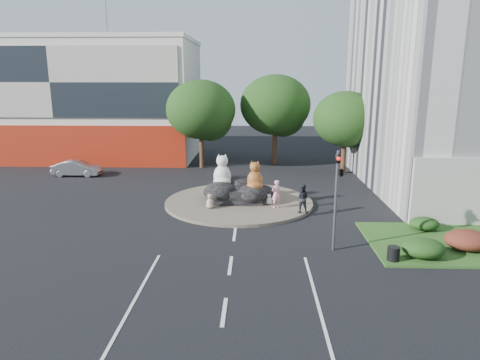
{
  "coord_description": "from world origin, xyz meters",
  "views": [
    {
      "loc": [
        1.09,
        -18.03,
        8.27
      ],
      "look_at": [
        0.13,
        8.5,
        2.0
      ],
      "focal_mm": 32.0,
      "sensor_mm": 36.0,
      "label": 1
    }
  ],
  "objects_px": {
    "cat_tabby": "(255,175)",
    "pedestrian_dark": "(302,198)",
    "kitten_calico": "(210,201)",
    "pedestrian_pink": "(276,194)",
    "kitten_white": "(269,199)",
    "cat_white": "(222,170)",
    "litter_bin": "(393,253)",
    "parked_car": "(77,168)"
  },
  "relations": [
    {
      "from": "cat_white",
      "to": "pedestrian_dark",
      "type": "height_order",
      "value": "cat_white"
    },
    {
      "from": "pedestrian_dark",
      "to": "parked_car",
      "type": "distance_m",
      "value": 21.32
    },
    {
      "from": "cat_tabby",
      "to": "pedestrian_dark",
      "type": "xyz_separation_m",
      "value": [
        2.92,
        -1.97,
        -0.99
      ]
    },
    {
      "from": "cat_white",
      "to": "pedestrian_dark",
      "type": "xyz_separation_m",
      "value": [
        5.14,
        -2.74,
        -1.14
      ]
    },
    {
      "from": "litter_bin",
      "to": "parked_car",
      "type": "bearing_deg",
      "value": 141.58
    },
    {
      "from": "cat_white",
      "to": "cat_tabby",
      "type": "relative_size",
      "value": 1.15
    },
    {
      "from": "kitten_white",
      "to": "parked_car",
      "type": "bearing_deg",
      "value": 130.26
    },
    {
      "from": "kitten_calico",
      "to": "pedestrian_dark",
      "type": "relative_size",
      "value": 0.53
    },
    {
      "from": "cat_tabby",
      "to": "parked_car",
      "type": "height_order",
      "value": "cat_tabby"
    },
    {
      "from": "kitten_calico",
      "to": "kitten_white",
      "type": "height_order",
      "value": "kitten_calico"
    },
    {
      "from": "parked_car",
      "to": "cat_tabby",
      "type": "bearing_deg",
      "value": -118.21
    },
    {
      "from": "kitten_white",
      "to": "litter_bin",
      "type": "distance_m",
      "value": 10.25
    },
    {
      "from": "cat_tabby",
      "to": "kitten_white",
      "type": "xyz_separation_m",
      "value": [
        0.94,
        -0.22,
        -1.53
      ]
    },
    {
      "from": "parked_car",
      "to": "litter_bin",
      "type": "bearing_deg",
      "value": -127.8
    },
    {
      "from": "kitten_calico",
      "to": "pedestrian_pink",
      "type": "bearing_deg",
      "value": 22.6
    },
    {
      "from": "cat_white",
      "to": "kitten_white",
      "type": "xyz_separation_m",
      "value": [
        3.16,
        -0.99,
        -1.68
      ]
    },
    {
      "from": "kitten_white",
      "to": "pedestrian_dark",
      "type": "distance_m",
      "value": 2.7
    },
    {
      "from": "kitten_calico",
      "to": "pedestrian_pink",
      "type": "distance_m",
      "value": 4.26
    },
    {
      "from": "cat_tabby",
      "to": "kitten_white",
      "type": "bearing_deg",
      "value": -10.04
    },
    {
      "from": "cat_tabby",
      "to": "pedestrian_dark",
      "type": "relative_size",
      "value": 1.1
    },
    {
      "from": "kitten_calico",
      "to": "kitten_white",
      "type": "distance_m",
      "value": 3.94
    },
    {
      "from": "cat_white",
      "to": "parked_car",
      "type": "distance_m",
      "value": 15.57
    },
    {
      "from": "cat_white",
      "to": "pedestrian_dark",
      "type": "relative_size",
      "value": 1.26
    },
    {
      "from": "parked_car",
      "to": "pedestrian_pink",
      "type": "bearing_deg",
      "value": -118.82
    },
    {
      "from": "cat_tabby",
      "to": "pedestrian_pink",
      "type": "distance_m",
      "value": 1.96
    },
    {
      "from": "kitten_white",
      "to": "cat_tabby",
      "type": "bearing_deg",
      "value": 145.31
    },
    {
      "from": "parked_car",
      "to": "litter_bin",
      "type": "xyz_separation_m",
      "value": [
        22.02,
        -17.46,
        -0.23
      ]
    },
    {
      "from": "kitten_calico",
      "to": "kitten_white",
      "type": "xyz_separation_m",
      "value": [
        3.8,
        1.05,
        -0.13
      ]
    },
    {
      "from": "cat_tabby",
      "to": "kitten_calico",
      "type": "relative_size",
      "value": 2.05
    },
    {
      "from": "kitten_calico",
      "to": "pedestrian_dark",
      "type": "height_order",
      "value": "pedestrian_dark"
    },
    {
      "from": "cat_white",
      "to": "kitten_white",
      "type": "distance_m",
      "value": 3.71
    },
    {
      "from": "pedestrian_pink",
      "to": "parked_car",
      "type": "bearing_deg",
      "value": -63.39
    },
    {
      "from": "cat_white",
      "to": "kitten_calico",
      "type": "distance_m",
      "value": 2.64
    },
    {
      "from": "pedestrian_dark",
      "to": "kitten_calico",
      "type": "bearing_deg",
      "value": 3.53
    },
    {
      "from": "cat_white",
      "to": "pedestrian_dark",
      "type": "distance_m",
      "value": 5.93
    },
    {
      "from": "litter_bin",
      "to": "kitten_calico",
      "type": "bearing_deg",
      "value": 140.63
    },
    {
      "from": "cat_tabby",
      "to": "pedestrian_pink",
      "type": "xyz_separation_m",
      "value": [
        1.37,
        -0.99,
        -0.98
      ]
    },
    {
      "from": "pedestrian_pink",
      "to": "kitten_calico",
      "type": "bearing_deg",
      "value": -30.27
    },
    {
      "from": "kitten_white",
      "to": "parked_car",
      "type": "height_order",
      "value": "parked_car"
    },
    {
      "from": "cat_white",
      "to": "parked_car",
      "type": "bearing_deg",
      "value": 147.3
    },
    {
      "from": "pedestrian_dark",
      "to": "litter_bin",
      "type": "bearing_deg",
      "value": 127.39
    },
    {
      "from": "cat_tabby",
      "to": "pedestrian_pink",
      "type": "relative_size",
      "value": 1.09
    }
  ]
}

